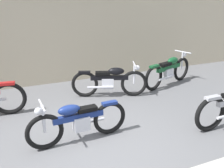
{
  "coord_description": "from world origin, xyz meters",
  "views": [
    {
      "loc": [
        -1.28,
        -3.64,
        2.6
      ],
      "look_at": [
        0.99,
        1.67,
        0.55
      ],
      "focal_mm": 40.03,
      "sensor_mm": 36.0,
      "label": 1
    }
  ],
  "objects": [
    {
      "name": "building_wall",
      "position": [
        0.0,
        4.04,
        1.8
      ],
      "size": [
        18.0,
        0.3,
        3.6
      ],
      "primitive_type": "cube",
      "color": "beige",
      "rests_on": "ground_plane"
    },
    {
      "name": "motorcycle_blue",
      "position": [
        -0.24,
        0.38,
        0.42
      ],
      "size": [
        1.94,
        0.54,
        0.87
      ],
      "rotation": [
        0.0,
        0.0,
        3.18
      ],
      "color": "black",
      "rests_on": "ground_plane"
    },
    {
      "name": "motorcycle_black",
      "position": [
        1.16,
        2.2,
        0.44
      ],
      "size": [
        1.94,
        0.9,
        0.91
      ],
      "rotation": [
        0.0,
        0.0,
        -0.36
      ],
      "color": "black",
      "rests_on": "ground_plane"
    },
    {
      "name": "motorcycle_green",
      "position": [
        3.16,
        2.36,
        0.46
      ],
      "size": [
        2.04,
        0.89,
        0.95
      ],
      "rotation": [
        0.0,
        0.0,
        0.32
      ],
      "color": "black",
      "rests_on": "ground_plane"
    },
    {
      "name": "ground_plane",
      "position": [
        0.0,
        0.0,
        0.0
      ],
      "size": [
        40.0,
        40.0,
        0.0
      ],
      "primitive_type": "plane",
      "color": "slate"
    }
  ]
}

